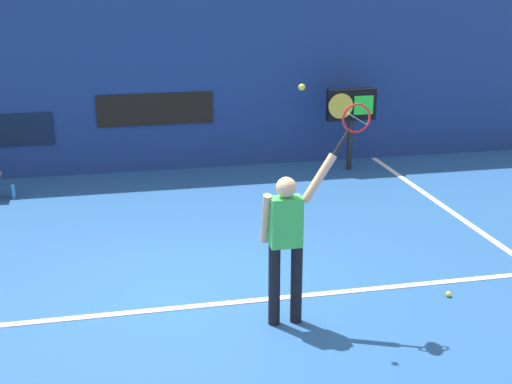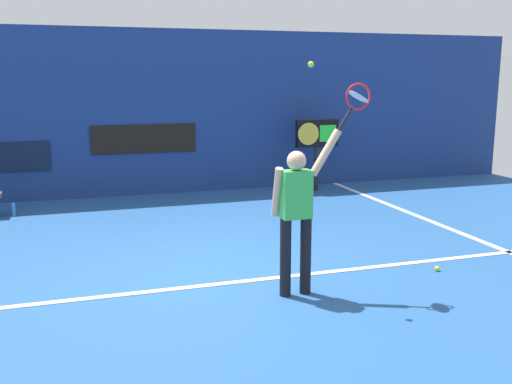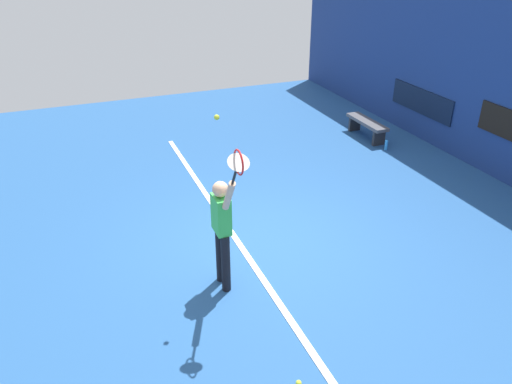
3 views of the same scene
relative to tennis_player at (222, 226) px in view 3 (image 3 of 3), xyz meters
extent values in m
plane|color=#23518C|center=(-0.90, 0.92, -1.01)|extent=(18.00, 18.00, 0.00)
cube|color=#0C1933|center=(-3.90, 6.46, -0.08)|extent=(2.20, 0.03, 0.60)
cube|color=white|center=(-0.90, 0.58, -1.00)|extent=(10.00, 0.10, 0.01)
cylinder|color=black|center=(-0.13, 0.00, -0.55)|extent=(0.13, 0.13, 0.92)
cylinder|color=black|center=(0.12, 0.00, -0.55)|extent=(0.13, 0.13, 0.92)
cube|color=green|center=(-0.01, 0.00, 0.19)|extent=(0.34, 0.20, 0.55)
sphere|color=#D8A884|center=(-0.01, 0.00, 0.57)|extent=(0.22, 0.22, 0.22)
cylinder|color=#D8A884|center=(0.34, 0.00, 0.65)|extent=(0.38, 0.09, 0.54)
cylinder|color=#D8A884|center=(-0.21, 0.08, 0.21)|extent=(0.09, 0.23, 0.58)
cylinder|color=black|center=(0.58, 0.00, 1.02)|extent=(0.19, 0.03, 0.27)
torus|color=red|center=(0.73, 0.00, 1.27)|extent=(0.43, 0.02, 0.43)
cylinder|color=silver|center=(0.73, 0.00, 1.27)|extent=(0.23, 0.27, 0.14)
sphere|color=#CCE033|center=(0.12, -0.06, 1.63)|extent=(0.07, 0.07, 0.07)
cube|color=#4C4C51|center=(-4.33, 5.25, -0.60)|extent=(1.40, 0.36, 0.08)
cube|color=#262628|center=(-4.88, 5.25, -0.82)|extent=(0.08, 0.32, 0.37)
cube|color=#262628|center=(-3.78, 5.25, -0.82)|extent=(0.08, 0.32, 0.37)
cylinder|color=#338CD8|center=(-3.46, 5.25, -0.89)|extent=(0.07, 0.07, 0.24)
sphere|color=#CCE033|center=(2.08, 0.20, -0.97)|extent=(0.07, 0.07, 0.07)
camera|label=1|loc=(-1.78, -6.72, 2.75)|focal=48.87mm
camera|label=2|loc=(-2.43, -6.04, 1.50)|focal=41.07mm
camera|label=3|loc=(5.67, -1.77, 3.61)|focal=35.07mm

